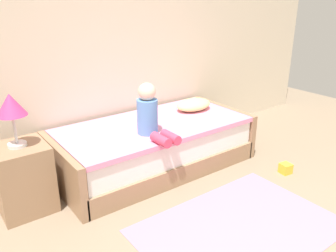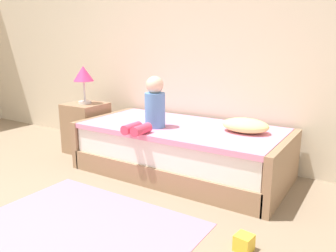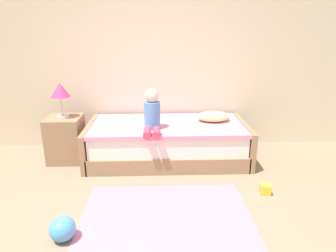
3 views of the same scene
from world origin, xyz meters
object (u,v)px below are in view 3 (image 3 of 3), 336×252
(nightstand, at_px, (66,139))
(pillow, at_px, (213,116))
(bed, at_px, (167,142))
(toy_block, at_px, (265,189))
(toy_ball, at_px, (62,229))
(child_figure, at_px, (152,114))
(table_lamp, at_px, (60,92))

(nightstand, height_order, pillow, pillow)
(bed, relative_size, nightstand, 3.52)
(nightstand, height_order, toy_block, nightstand)
(pillow, distance_m, toy_ball, 2.36)
(toy_block, bearing_deg, child_figure, 149.33)
(child_figure, relative_size, toy_ball, 2.34)
(nightstand, distance_m, toy_ball, 1.69)
(child_figure, relative_size, toy_block, 4.73)
(toy_block, bearing_deg, table_lamp, 157.98)
(nightstand, xyz_separation_m, child_figure, (1.16, -0.24, 0.40))
(bed, relative_size, table_lamp, 4.69)
(table_lamp, relative_size, pillow, 1.02)
(child_figure, bearing_deg, bed, 49.55)
(nightstand, bearing_deg, bed, -0.40)
(table_lamp, xyz_separation_m, child_figure, (1.16, -0.24, -0.23))
(child_figure, xyz_separation_m, toy_ball, (-0.74, -1.39, -0.60))
(nightstand, xyz_separation_m, toy_block, (2.37, -0.96, -0.25))
(pillow, xyz_separation_m, toy_block, (0.40, -1.05, -0.51))
(toy_block, bearing_deg, nightstand, 157.98)
(bed, xyz_separation_m, toy_block, (1.02, -0.95, -0.19))
(table_lamp, bearing_deg, pillow, 2.62)
(bed, bearing_deg, toy_ball, -119.90)
(bed, height_order, toy_block, bed)
(nightstand, xyz_separation_m, table_lamp, (0.00, 0.00, 0.64))
(child_figure, bearing_deg, toy_block, -30.67)
(table_lamp, height_order, toy_block, table_lamp)
(bed, bearing_deg, nightstand, 179.60)
(nightstand, xyz_separation_m, toy_ball, (0.42, -1.63, -0.19))
(bed, height_order, child_figure, child_figure)
(table_lamp, xyz_separation_m, toy_ball, (0.42, -1.63, -0.83))
(nightstand, distance_m, table_lamp, 0.64)
(table_lamp, height_order, toy_ball, table_lamp)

